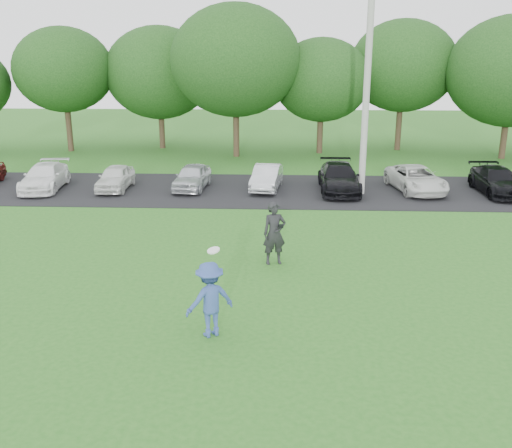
# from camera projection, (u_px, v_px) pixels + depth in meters

# --- Properties ---
(ground) EXTENTS (100.00, 100.00, 0.00)m
(ground) POSITION_uv_depth(u_px,v_px,m) (249.00, 322.00, 13.17)
(ground) COLOR #26641C
(ground) RESTS_ON ground
(parking_lot) EXTENTS (32.00, 6.50, 0.03)m
(parking_lot) POSITION_uv_depth(u_px,v_px,m) (266.00, 190.00, 25.59)
(parking_lot) COLOR black
(parking_lot) RESTS_ON ground
(utility_pole) EXTENTS (0.28, 0.28, 9.63)m
(utility_pole) POSITION_uv_depth(u_px,v_px,m) (367.00, 81.00, 23.55)
(utility_pole) COLOR #A7A6A2
(utility_pole) RESTS_ON ground
(frisbee_player) EXTENTS (1.26, 1.10, 2.09)m
(frisbee_player) POSITION_uv_depth(u_px,v_px,m) (210.00, 299.00, 12.32)
(frisbee_player) COLOR #344C94
(frisbee_player) RESTS_ON ground
(camera_bystander) EXTENTS (0.77, 0.60, 1.86)m
(camera_bystander) POSITION_uv_depth(u_px,v_px,m) (274.00, 233.00, 16.53)
(camera_bystander) COLOR black
(camera_bystander) RESTS_ON ground
(parked_cars) EXTENTS (28.33, 4.52, 1.25)m
(parked_cars) POSITION_uv_depth(u_px,v_px,m) (292.00, 178.00, 25.31)
(parked_cars) COLOR #551412
(parked_cars) RESTS_ON parking_lot
(tree_row) EXTENTS (42.39, 9.85, 8.64)m
(tree_row) POSITION_uv_depth(u_px,v_px,m) (297.00, 70.00, 33.43)
(tree_row) COLOR #38281C
(tree_row) RESTS_ON ground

